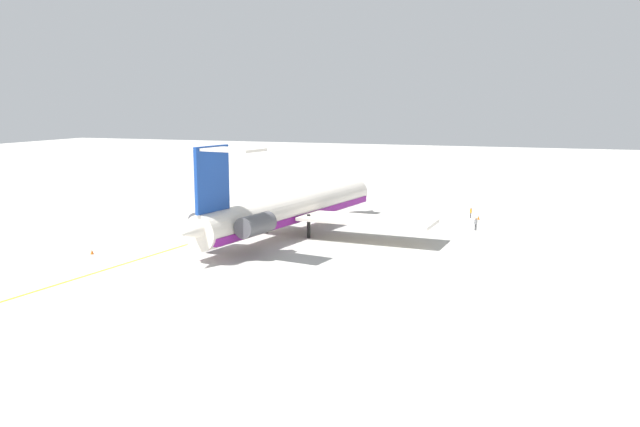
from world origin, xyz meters
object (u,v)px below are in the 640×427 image
safety_cone_nose (478,218)px  safety_cone_wingtip (92,252)px  main_jetliner (287,210)px  ground_crew_near_nose (471,211)px  ground_crew_near_tail (476,222)px

safety_cone_nose → safety_cone_wingtip: 56.02m
main_jetliner → safety_cone_wingtip: bearing=145.1°
safety_cone_nose → safety_cone_wingtip: bearing=-46.0°
main_jetliner → safety_cone_nose: (-21.00, 22.83, -3.25)m
main_jetliner → safety_cone_nose: 31.19m
ground_crew_near_nose → main_jetliner: bearing=-156.0°
ground_crew_near_nose → safety_cone_nose: ground_crew_near_nose is taller
main_jetliner → ground_crew_near_tail: (-12.18, 23.39, -2.38)m
safety_cone_nose → ground_crew_near_nose: bearing=-123.8°
ground_crew_near_tail → safety_cone_wingtip: ground_crew_near_tail is taller
ground_crew_near_tail → safety_cone_wingtip: size_ratio=3.28×
ground_crew_near_nose → safety_cone_nose: 1.73m
main_jetliner → ground_crew_near_nose: 30.79m
ground_crew_near_nose → safety_cone_wingtip: ground_crew_near_nose is taller
ground_crew_near_tail → safety_cone_nose: size_ratio=3.28×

